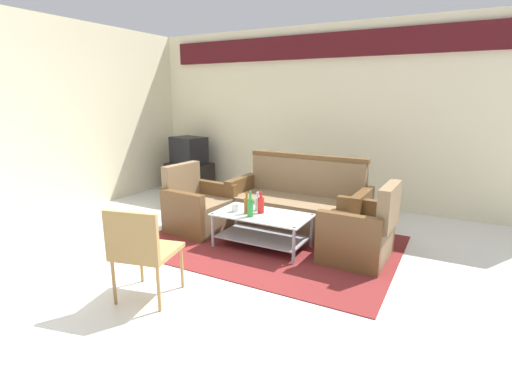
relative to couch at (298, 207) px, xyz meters
The scene contains 16 objects.
ground_plane 1.55m from the couch, 94.64° to the right, with size 14.00×14.00×0.00m, color white.
wall_back 1.94m from the couch, 94.54° to the left, with size 6.52×0.19×2.80m.
wall_left 3.90m from the couch, 154.55° to the right, with size 0.12×6.20×2.80m, color beige.
rug 0.72m from the couch, 98.33° to the right, with size 2.92×2.09×0.01m, color maroon.
couch is the anchor object (origin of this frame).
armchair_left 1.31m from the couch, 150.54° to the right, with size 0.75×0.81×0.85m.
armchair_right 1.11m from the couch, 31.11° to the right, with size 0.72×0.78×0.85m.
coffee_table 0.80m from the couch, 99.16° to the right, with size 1.10×0.60×0.40m.
bottle_red 0.79m from the couch, 101.76° to the right, with size 0.07×0.07×0.26m.
bottle_clear 0.74m from the couch, 109.36° to the right, with size 0.08×0.08×0.22m.
bottle_brown 0.92m from the couch, 108.80° to the right, with size 0.07×0.07×0.25m.
bottle_green 0.97m from the couch, 102.01° to the right, with size 0.07×0.07×0.29m.
cup 0.97m from the couch, 117.57° to the right, with size 0.08×0.08×0.10m, color silver.
tv_stand 2.80m from the couch, 158.15° to the left, with size 0.80×0.50×0.52m, color black.
television 2.83m from the couch, 158.10° to the left, with size 0.68×0.56×0.48m.
wicker_chair 2.38m from the couch, 101.18° to the right, with size 0.58×0.58×0.84m.
Camera 1 is at (1.94, -3.00, 1.73)m, focal length 26.93 mm.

